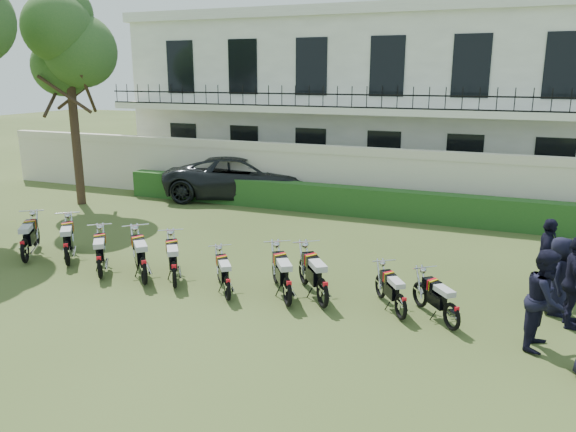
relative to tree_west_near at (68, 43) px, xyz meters
name	(u,v)px	position (x,y,z in m)	size (l,w,h in m)	color
ground	(229,278)	(8.96, -5.00, -5.89)	(100.00, 100.00, 0.00)	#37451B
perimeter_wall	(330,176)	(8.96, 3.00, -4.72)	(30.00, 0.35, 2.30)	beige
hedge	(350,201)	(9.96, 2.20, -5.39)	(18.00, 0.60, 1.00)	#1B4B1A
building	(372,99)	(8.96, 8.96, -2.18)	(20.40, 9.60, 7.40)	white
tree_west_near	(68,43)	(0.00, 0.00, 0.00)	(3.40, 3.20, 7.90)	#473323
motorcycle_0	(24,245)	(3.51, -6.06, -5.37)	(1.26, 1.75, 1.12)	black
motorcycle_1	(66,247)	(4.70, -5.83, -5.37)	(1.39, 1.66, 1.13)	black
motorcycle_2	(99,260)	(6.11, -6.25, -5.40)	(1.27, 1.60, 1.06)	black
motorcycle_3	(143,264)	(7.34, -6.19, -5.36)	(1.51, 1.60, 1.14)	black
motorcycle_4	(174,268)	(8.12, -6.09, -5.39)	(1.23, 1.67, 1.08)	black
motorcycle_5	(227,282)	(9.61, -6.28, -5.45)	(1.12, 1.45, 0.95)	black
motorcycle_6	(287,285)	(10.94, -6.09, -5.38)	(1.19, 1.73, 1.10)	black
motorcycle_7	(323,286)	(11.66, -5.88, -5.38)	(1.30, 1.70, 1.11)	black
motorcycle_8	(401,301)	(13.32, -5.84, -5.46)	(1.00, 1.46, 0.92)	black
motorcycle_9	(452,310)	(14.32, -5.96, -5.45)	(1.16, 1.39, 0.94)	black
suv	(244,177)	(5.32, 3.19, -5.04)	(2.83, 6.14, 1.71)	black
officer_1	(545,300)	(15.91, -6.02, -4.96)	(0.91, 0.71, 1.86)	black
officer_2	(574,282)	(16.47, -4.87, -4.96)	(1.09, 0.45, 1.86)	black
officer_3	(559,276)	(16.23, -4.26, -5.07)	(0.80, 0.52, 1.65)	black
officer_5	(547,257)	(16.03, -3.28, -5.00)	(1.04, 0.43, 1.78)	black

